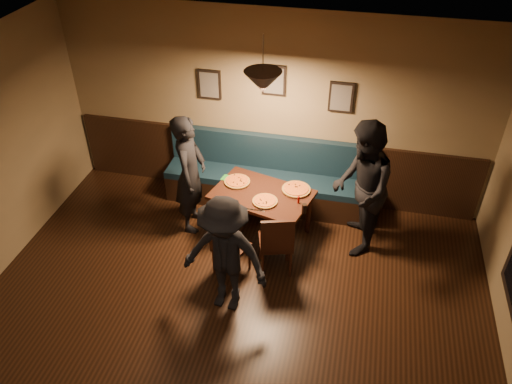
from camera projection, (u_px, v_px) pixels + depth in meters
ceiling at (179, 156)px, 3.47m from camera, size 7.00×7.00×0.00m
wall_back at (274, 110)px, 7.05m from camera, size 6.00×0.00×6.00m
wainscot at (272, 165)px, 7.56m from camera, size 5.88×0.06×1.00m
booth_bench at (268, 175)px, 7.34m from camera, size 3.00×0.60×1.00m
picture_left at (210, 84)px, 7.01m from camera, size 0.32×0.04×0.42m
picture_center at (274, 80)px, 6.76m from camera, size 0.32×0.04×0.42m
picture_right at (341, 97)px, 6.69m from camera, size 0.32×0.04×0.42m
pendant_lamp at (263, 82)px, 5.76m from camera, size 0.44×0.44×0.25m
dining_table at (262, 214)px, 6.89m from camera, size 1.43×1.11×0.68m
chair_near_left at (231, 246)px, 6.25m from camera, size 0.49×0.49×0.84m
chair_near_right at (276, 240)px, 6.28m from camera, size 0.50×0.50×0.91m
diner_left at (190, 174)px, 6.75m from camera, size 0.44×0.64×1.70m
diner_right at (361, 189)px, 6.36m from camera, size 0.79×0.96×1.84m
diner_front at (225, 256)px, 5.61m from camera, size 1.04×0.67×1.53m
pizza_a at (237, 181)px, 6.88m from camera, size 0.46×0.46×0.04m
pizza_b at (265, 201)px, 6.53m from camera, size 0.39×0.39×0.04m
pizza_c at (296, 189)px, 6.73m from camera, size 0.39×0.39×0.04m
soda_glass at (304, 209)px, 6.33m from camera, size 0.08×0.08×0.13m
tabasco_bottle at (299, 199)px, 6.49m from camera, size 0.03×0.03×0.12m
napkin_a at (227, 178)px, 6.98m from camera, size 0.17×0.17×0.01m
napkin_b at (218, 203)px, 6.53m from camera, size 0.17×0.17×0.01m
cutlery_set at (250, 209)px, 6.42m from camera, size 0.20×0.03×0.00m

